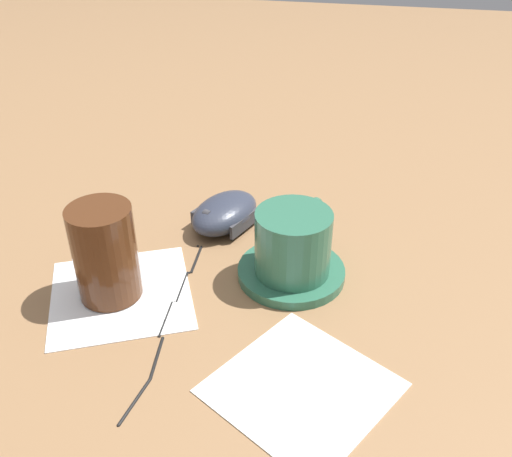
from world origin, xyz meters
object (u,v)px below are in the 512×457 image
coffee_cup (294,242)px  drinking_glass (105,253)px  computer_mouse (225,213)px  saucer (291,272)px

coffee_cup → drinking_glass: (0.07, -0.19, 0.01)m
coffee_cup → computer_mouse: coffee_cup is taller
saucer → computer_mouse: 0.13m
saucer → computer_mouse: bearing=-130.9°
saucer → coffee_cup: bearing=63.9°
computer_mouse → saucer: bearing=49.1°
coffee_cup → drinking_glass: bearing=-69.1°
saucer → coffee_cup: (0.00, 0.00, 0.04)m
saucer → computer_mouse: computer_mouse is taller
saucer → computer_mouse: (-0.09, -0.10, 0.01)m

